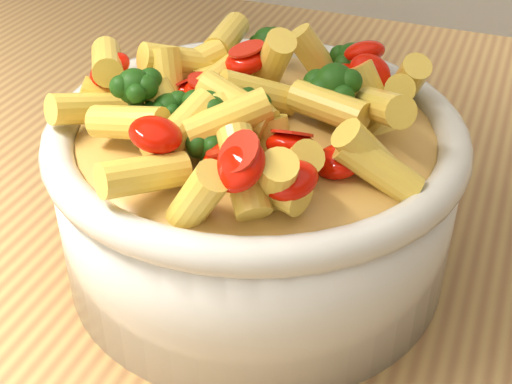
% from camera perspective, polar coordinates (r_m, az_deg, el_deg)
% --- Properties ---
extents(table, '(1.20, 0.80, 0.90)m').
position_cam_1_polar(table, '(0.63, 2.97, -8.17)').
color(table, '#A78147').
rests_on(table, ground).
extents(serving_bowl, '(0.27, 0.27, 0.11)m').
position_cam_1_polar(serving_bowl, '(0.47, 0.00, 0.14)').
color(serving_bowl, silver).
rests_on(serving_bowl, table).
extents(pasta_salad, '(0.21, 0.21, 0.05)m').
position_cam_1_polar(pasta_salad, '(0.43, 0.00, 7.82)').
color(pasta_salad, '#FDDE4F').
rests_on(pasta_salad, serving_bowl).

